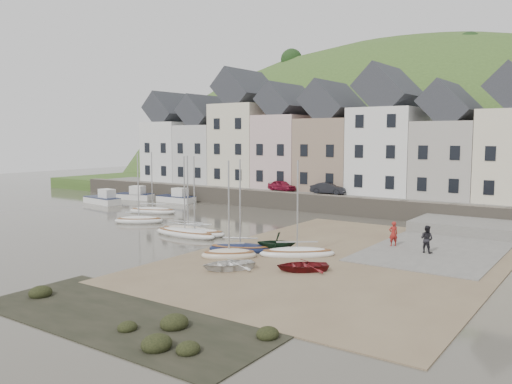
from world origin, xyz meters
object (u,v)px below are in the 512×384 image
Objects in this scene: car_left at (282,186)px; person_dark at (427,239)px; rowboat_white at (228,264)px; person_red at (393,234)px; rowboat_red at (302,266)px; sailboat_0 at (153,211)px; car_right at (328,188)px; rowboat_green at (276,242)px.

person_dark is at bearing -114.74° from car_left.
person_dark reaches higher than rowboat_white.
rowboat_red is at bearing 35.39° from person_red.
sailboat_0 is at bearing -48.08° from person_red.
car_right is at bearing -92.90° from person_red.
rowboat_green is at bearing 44.44° from person_dark.
car_left is at bearing -82.15° from person_red.
rowboat_green is 8.21m from person_red.
rowboat_white is 0.87× the size of car_left.
person_dark is (4.36, 8.42, 0.65)m from rowboat_red.
car_right is (-10.60, 23.84, 1.84)m from rowboat_red.
sailboat_0 is 25.54m from person_red.
person_red is (5.69, 5.91, 0.25)m from rowboat_green.
person_red is (25.45, -2.13, 0.71)m from sailboat_0.
rowboat_red is at bearing 75.15° from person_dark.
person_red is at bearing -116.85° from car_left.
rowboat_green is at bearing -136.74° from car_left.
car_left is (7.29, 12.49, 1.93)m from sailboat_0.
person_red is at bearing 104.83° from rowboat_green.
rowboat_red is (3.58, 2.16, -0.01)m from rowboat_white.
rowboat_red is (23.60, -11.35, 0.10)m from sailboat_0.
rowboat_red is at bearing 17.94° from rowboat_green.
person_dark reaches higher than rowboat_green.
person_dark is 0.48× the size of car_right.
car_left is (-18.15, 14.62, 1.22)m from person_red.
rowboat_white is at bearing 21.22° from person_red.
rowboat_green is at bearing 2.82° from person_red.
person_dark is 21.52m from car_right.
rowboat_green is at bearing -170.62° from car_right.
rowboat_white is 29.01m from car_left.
person_dark is at bearing 112.85° from rowboat_red.
person_dark is 0.52× the size of car_left.
sailboat_0 is 28.13m from person_dark.
rowboat_red is (3.84, -3.31, -0.35)m from rowboat_green.
car_right is at bearing 164.21° from rowboat_red.
sailboat_0 reaches higher than car_left.
rowboat_green is 0.85× the size of rowboat_red.
rowboat_green is 9.67m from person_dark.
rowboat_red is 0.79× the size of car_right.
rowboat_green is 1.40× the size of person_dark.
rowboat_red is at bearing -25.69° from sailboat_0.
rowboat_red is 9.43m from person_red.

